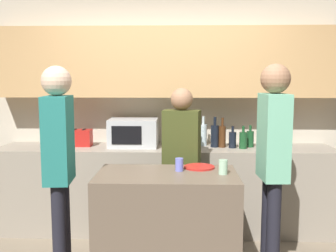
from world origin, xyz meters
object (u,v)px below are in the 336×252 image
(plate_on_island, at_px, (199,167))
(cup_1, at_px, (179,165))
(bottle_6, at_px, (250,139))
(bottle_0, at_px, (196,139))
(person_left, at_px, (273,153))
(person_right, at_px, (181,156))
(person_center, at_px, (59,156))
(bottle_5, at_px, (243,140))
(cup_0, at_px, (223,167))
(bottle_7, at_px, (263,139))
(potted_plant, at_px, (280,129))
(bottle_1, at_px, (203,134))
(microwave, at_px, (133,133))
(bottle_3, at_px, (222,136))
(toaster, at_px, (80,138))
(bottle_4, at_px, (232,140))
(bottle_2, at_px, (215,135))

(plate_on_island, xyz_separation_m, cup_1, (-0.17, -0.11, 0.05))
(bottle_6, relative_size, plate_on_island, 0.91)
(bottle_0, xyz_separation_m, cup_1, (-0.17, -0.94, -0.07))
(person_left, bearing_deg, person_right, 50.61)
(person_center, bearing_deg, bottle_0, 129.56)
(bottle_6, height_order, person_right, person_right)
(bottle_5, bearing_deg, cup_0, -107.00)
(bottle_0, height_order, plate_on_island, bottle_0)
(cup_1, height_order, person_left, person_left)
(bottle_6, distance_m, bottle_7, 0.17)
(potted_plant, relative_size, cup_1, 3.72)
(bottle_0, relative_size, cup_0, 2.43)
(bottle_6, distance_m, cup_1, 1.30)
(bottle_1, distance_m, person_center, 1.76)
(microwave, bearing_deg, bottle_1, 4.97)
(potted_plant, xyz_separation_m, bottle_3, (-0.62, -0.03, -0.08))
(microwave, height_order, bottle_0, microwave)
(bottle_3, height_order, person_center, person_center)
(toaster, relative_size, person_right, 0.17)
(bottle_6, bearing_deg, bottle_7, -48.38)
(cup_0, bearing_deg, plate_on_island, 130.32)
(plate_on_island, distance_m, cup_0, 0.28)
(plate_on_island, bearing_deg, bottle_3, 72.60)
(bottle_3, relative_size, plate_on_island, 1.23)
(microwave, bearing_deg, bottle_6, -0.20)
(microwave, bearing_deg, cup_0, -53.82)
(bottle_1, height_order, plate_on_island, bottle_1)
(toaster, bearing_deg, person_center, -82.77)
(cup_0, distance_m, cup_1, 0.36)
(bottle_0, height_order, bottle_4, bottle_0)
(potted_plant, distance_m, bottle_4, 0.53)
(bottle_1, bearing_deg, person_right, -110.68)
(bottle_3, bearing_deg, plate_on_island, -107.40)
(bottle_2, distance_m, person_center, 1.79)
(microwave, bearing_deg, bottle_4, -3.32)
(bottle_5, bearing_deg, plate_on_island, -120.48)
(toaster, xyz_separation_m, bottle_6, (1.86, -0.01, 0.00))
(potted_plant, bearing_deg, bottle_7, -146.65)
(microwave, distance_m, bottle_7, 1.38)
(cup_1, relative_size, person_left, 0.06)
(bottle_5, xyz_separation_m, cup_1, (-0.67, -0.96, -0.05))
(bottle_6, relative_size, person_center, 0.14)
(bottle_6, height_order, person_left, person_left)
(bottle_0, distance_m, bottle_5, 0.50)
(potted_plant, bearing_deg, person_center, -148.74)
(cup_1, bearing_deg, bottle_6, 54.33)
(toaster, relative_size, bottle_0, 0.93)
(person_left, bearing_deg, bottle_0, 27.57)
(microwave, relative_size, bottle_4, 2.22)
(bottle_7, height_order, cup_1, bottle_7)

